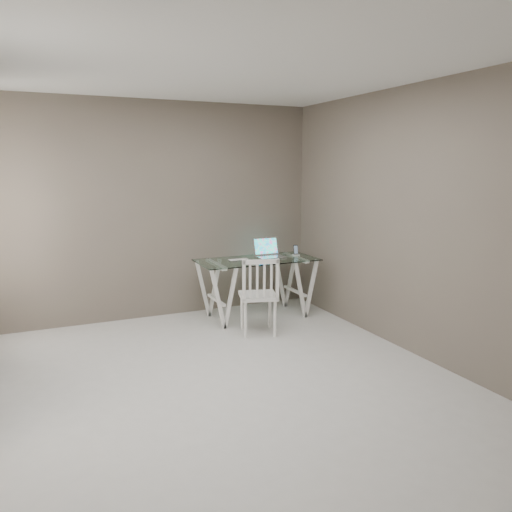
{
  "coord_description": "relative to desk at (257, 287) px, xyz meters",
  "views": [
    {
      "loc": [
        -1.49,
        -3.93,
        1.9
      ],
      "look_at": [
        0.91,
        1.39,
        0.85
      ],
      "focal_mm": 35.0,
      "sensor_mm": 36.0,
      "label": 1
    }
  ],
  "objects": [
    {
      "name": "room",
      "position": [
        -1.12,
        -1.67,
        1.33
      ],
      "size": [
        4.5,
        4.52,
        2.71
      ],
      "color": "beige",
      "rests_on": "ground"
    },
    {
      "name": "desk",
      "position": [
        0.0,
        0.0,
        0.0
      ],
      "size": [
        1.5,
        0.7,
        0.75
      ],
      "color": "silver",
      "rests_on": "ground"
    },
    {
      "name": "chair",
      "position": [
        -0.27,
        -0.66,
        0.11
      ],
      "size": [
        0.51,
        0.51,
        0.9
      ],
      "rotation": [
        0.0,
        0.0,
        -0.28
      ],
      "color": "white",
      "rests_on": "ground"
    },
    {
      "name": "laptop",
      "position": [
        0.21,
        0.1,
        0.42
      ],
      "size": [
        0.35,
        0.31,
        0.24
      ],
      "color": "silver",
      "rests_on": "desk"
    },
    {
      "name": "keyboard",
      "position": [
        -0.23,
        0.06,
        0.37
      ],
      "size": [
        0.26,
        0.11,
        0.01
      ],
      "primitive_type": "cube",
      "color": "silver",
      "rests_on": "desk"
    },
    {
      "name": "mouse",
      "position": [
        -0.1,
        -0.18,
        0.38
      ],
      "size": [
        0.11,
        0.07,
        0.04
      ],
      "primitive_type": "ellipsoid",
      "color": "white",
      "rests_on": "desk"
    },
    {
      "name": "phone_dock",
      "position": [
        0.58,
        0.05,
        0.4
      ],
      "size": [
        0.07,
        0.07,
        0.14
      ],
      "color": "white",
      "rests_on": "desk"
    }
  ]
}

